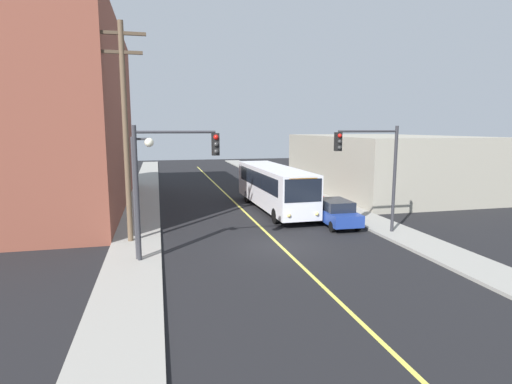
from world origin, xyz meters
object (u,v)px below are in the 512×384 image
Objects in this scene: traffic_signal_right_corner at (371,160)px; street_lamp_left at (139,180)px; parked_car_blue at (335,212)px; traffic_signal_left_corner at (172,167)px; parked_car_red at (303,195)px; utility_pole_near at (125,124)px; city_bus at (274,186)px.

traffic_signal_right_corner is 12.39m from street_lamp_left.
parked_car_blue is 12.63m from street_lamp_left.
traffic_signal_left_corner reaches higher than street_lamp_left.
parked_car_red is 0.80× the size of street_lamp_left.
utility_pole_near is at bearing -174.22° from parked_car_blue.
city_bus is 6.14m from parked_car_blue.
traffic_signal_left_corner is at bearing -58.39° from utility_pole_near.
traffic_signal_left_corner is (-10.38, -11.61, 3.46)m from parked_car_red.
parked_car_blue and parked_car_red have the same top height.
city_bus is 2.03× the size of traffic_signal_left_corner.
traffic_signal_right_corner reaches higher than parked_car_red.
traffic_signal_left_corner is 1.09× the size of street_lamp_left.
street_lamp_left reaches higher than city_bus.
parked_car_blue is at bearing -92.99° from parked_car_red.
parked_car_blue is 6.92m from parked_car_red.
street_lamp_left is at bearing -77.55° from utility_pole_near.
traffic_signal_left_corner is at bearing -154.88° from parked_car_blue.
utility_pole_near is at bearing 173.72° from traffic_signal_right_corner.
traffic_signal_right_corner is (12.96, -1.43, -1.90)m from utility_pole_near.
city_bus is at bearing 113.45° from parked_car_blue.
city_bus is at bearing -153.99° from parked_car_red.
street_lamp_left is at bearing 171.41° from traffic_signal_left_corner.
traffic_signal_left_corner is 1.54m from street_lamp_left.
parked_car_blue is at bearing 25.12° from traffic_signal_left_corner.
utility_pole_near reaches higher than traffic_signal_right_corner.
street_lamp_left is (-9.03, -10.05, 1.92)m from city_bus.
city_bus is 12.66m from utility_pole_near.
parked_car_blue is at bearing 21.42° from street_lamp_left.
street_lamp_left is (-11.80, -11.40, 2.90)m from parked_car_red.
parked_car_red is 0.40× the size of utility_pole_near.
traffic_signal_right_corner is at bearing -6.28° from utility_pole_near.
parked_car_red is at bearing 26.01° from city_bus.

